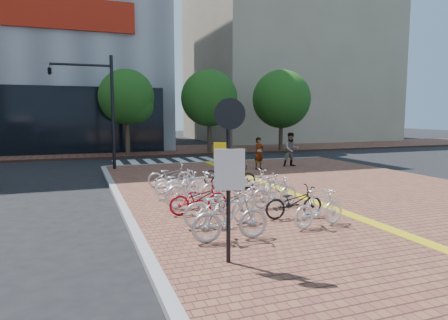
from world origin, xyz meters
name	(u,v)px	position (x,y,z in m)	size (l,w,h in m)	color
ground	(262,213)	(0.00, 0.00, 0.00)	(120.00, 120.00, 0.00)	black
kerb_west	(170,303)	(-4.00, -5.00, 0.08)	(0.25, 34.00, 0.15)	gray
kerb_north	(222,162)	(3.00, 12.00, 0.08)	(14.00, 0.25, 0.15)	gray
far_sidewalk	(148,151)	(0.00, 21.00, 0.07)	(70.00, 8.00, 0.15)	brown
building_beige	(284,63)	(18.00, 32.00, 9.00)	(20.00, 18.00, 18.00)	gray
crosswalk	(175,161)	(0.50, 14.00, 0.01)	(7.50, 4.00, 0.01)	silver
street_trees	(223,100)	(5.04, 17.45, 4.10)	(16.20, 4.60, 6.35)	#38281E
bike_0	(230,217)	(-2.07, -2.65, 0.70)	(0.52, 1.82, 1.10)	#AFAFB4
bike_1	(220,206)	(-1.88, -1.42, 0.67)	(0.69, 1.98, 1.04)	silver
bike_2	(198,198)	(-2.05, -0.02, 0.61)	(0.61, 1.74, 0.91)	#9F0B1A
bike_3	(194,189)	(-1.94, 0.79, 0.72)	(0.53, 1.89, 1.14)	silver
bike_4	(180,185)	(-2.05, 2.16, 0.61)	(0.62, 1.77, 0.93)	white
bike_5	(177,182)	(-1.93, 3.14, 0.58)	(0.57, 1.62, 0.85)	white
bike_6	(170,175)	(-1.89, 4.48, 0.61)	(0.61, 1.76, 0.92)	#BBBBC0
bike_7	(319,208)	(0.47, -2.37, 0.64)	(0.46, 1.62, 0.97)	silver
bike_8	(294,202)	(0.30, -1.38, 0.60)	(0.60, 1.72, 0.90)	black
bike_9	(275,192)	(0.42, -0.04, 0.64)	(0.46, 1.62, 0.97)	silver
bike_10	(262,187)	(0.44, 0.97, 0.60)	(0.60, 1.71, 0.90)	silver
bike_11	(251,182)	(0.55, 2.07, 0.59)	(0.59, 1.68, 0.88)	white
bike_12	(233,177)	(0.26, 3.11, 0.63)	(0.64, 1.84, 0.97)	black
bike_13	(223,172)	(0.34, 4.43, 0.63)	(0.64, 1.82, 0.96)	black
pedestrian_a	(259,153)	(3.58, 7.90, 0.99)	(0.61, 0.40, 1.67)	gray
pedestrian_b	(291,149)	(5.75, 8.34, 1.08)	(0.91, 0.71, 1.86)	#454757
utility_box	(229,170)	(0.30, 3.71, 0.82)	(0.61, 0.45, 1.34)	silver
yellow_sign	(219,157)	(-0.17, 3.47, 1.39)	(0.47, 0.21, 1.79)	#B7B7BC
notice_sign	(229,161)	(-2.59, -3.91, 2.15)	(0.57, 0.22, 3.17)	black
traffic_light_pole	(84,91)	(-4.85, 10.67, 4.19)	(3.15, 1.21, 5.86)	black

